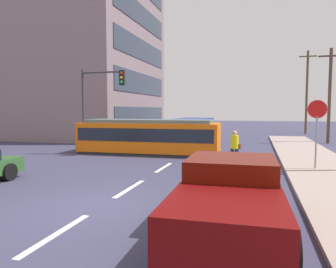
# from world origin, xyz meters

# --- Properties ---
(ground_plane) EXTENTS (120.00, 120.00, 0.00)m
(ground_plane) POSITION_xyz_m (0.00, 10.00, 0.00)
(ground_plane) COLOR #383851
(sidewalk_curb_right) EXTENTS (3.20, 36.00, 0.14)m
(sidewalk_curb_right) POSITION_xyz_m (6.80, 6.00, 0.07)
(sidewalk_curb_right) COLOR gray
(sidewalk_curb_right) RESTS_ON ground
(lane_stripe_0) EXTENTS (0.16, 2.40, 0.01)m
(lane_stripe_0) POSITION_xyz_m (0.00, -2.00, 0.01)
(lane_stripe_0) COLOR silver
(lane_stripe_0) RESTS_ON ground
(lane_stripe_1) EXTENTS (0.16, 2.40, 0.01)m
(lane_stripe_1) POSITION_xyz_m (0.00, 2.00, 0.01)
(lane_stripe_1) COLOR silver
(lane_stripe_1) RESTS_ON ground
(lane_stripe_2) EXTENTS (0.16, 2.40, 0.01)m
(lane_stripe_2) POSITION_xyz_m (0.00, 6.00, 0.01)
(lane_stripe_2) COLOR silver
(lane_stripe_2) RESTS_ON ground
(lane_stripe_3) EXTENTS (0.16, 2.40, 0.01)m
(lane_stripe_3) POSITION_xyz_m (0.00, 16.20, 0.01)
(lane_stripe_3) COLOR silver
(lane_stripe_3) RESTS_ON ground
(lane_stripe_4) EXTENTS (0.16, 2.40, 0.01)m
(lane_stripe_4) POSITION_xyz_m (0.00, 22.20, 0.01)
(lane_stripe_4) COLOR silver
(lane_stripe_4) RESTS_ON ground
(corner_building) EXTENTS (14.88, 14.94, 16.00)m
(corner_building) POSITION_xyz_m (-14.06, 21.34, 8.00)
(corner_building) COLOR gray
(corner_building) RESTS_ON ground
(streetcar_tram) EXTENTS (8.37, 2.77, 2.04)m
(streetcar_tram) POSITION_xyz_m (-2.15, 10.20, 1.05)
(streetcar_tram) COLOR orange
(streetcar_tram) RESTS_ON ground
(city_bus) EXTENTS (2.68, 5.52, 1.91)m
(city_bus) POSITION_xyz_m (-1.00, 18.10, 1.09)
(city_bus) COLOR navy
(city_bus) RESTS_ON ground
(pedestrian_crossing) EXTENTS (0.48, 0.36, 1.67)m
(pedestrian_crossing) POSITION_xyz_m (3.08, 7.02, 0.94)
(pedestrian_crossing) COLOR #27314A
(pedestrian_crossing) RESTS_ON ground
(pickup_truck_parked) EXTENTS (2.37, 5.05, 1.55)m
(pickup_truck_parked) POSITION_xyz_m (3.50, -0.96, 0.80)
(pickup_truck_parked) COLOR #5C0807
(pickup_truck_parked) RESTS_ON ground
(parked_sedan_mid) EXTENTS (2.02, 4.26, 1.19)m
(parked_sedan_mid) POSITION_xyz_m (-5.10, 14.16, 0.62)
(parked_sedan_mid) COLOR #296235
(parked_sedan_mid) RESTS_ON ground
(parked_sedan_far) EXTENTS (2.13, 4.38, 1.19)m
(parked_sedan_far) POSITION_xyz_m (-5.29, 21.14, 0.62)
(parked_sedan_far) COLOR navy
(parked_sedan_far) RESTS_ON ground
(parked_sedan_furthest) EXTENTS (2.17, 4.25, 1.19)m
(parked_sedan_furthest) POSITION_xyz_m (-5.32, 26.91, 0.62)
(parked_sedan_furthest) COLOR beige
(parked_sedan_furthest) RESTS_ON ground
(stop_sign) EXTENTS (0.76, 0.07, 2.88)m
(stop_sign) POSITION_xyz_m (6.45, 6.84, 2.19)
(stop_sign) COLOR gray
(stop_sign) RESTS_ON sidewalk_curb_right
(traffic_light_mast) EXTENTS (2.73, 0.33, 4.98)m
(traffic_light_mast) POSITION_xyz_m (-4.83, 9.16, 3.49)
(traffic_light_mast) COLOR #333333
(traffic_light_mast) RESTS_ON ground
(utility_pole_mid) EXTENTS (1.80, 0.24, 7.35)m
(utility_pole_mid) POSITION_xyz_m (9.45, 19.55, 3.85)
(utility_pole_mid) COLOR brown
(utility_pole_mid) RESTS_ON ground
(utility_pole_far) EXTENTS (1.80, 0.24, 8.96)m
(utility_pole_far) POSITION_xyz_m (9.23, 29.73, 4.67)
(utility_pole_far) COLOR brown
(utility_pole_far) RESTS_ON ground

